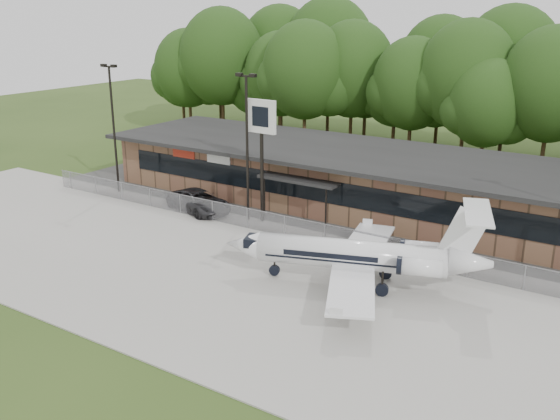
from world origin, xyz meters
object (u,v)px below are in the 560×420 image
Objects in this scene: business_jet at (361,256)px; pole_sign at (261,130)px; suv at (199,201)px; terminal at (360,178)px.

pole_sign is at bearing 131.49° from business_jet.
suv is at bearing 142.29° from business_jet.
business_jet is 1.66× the size of pole_sign.
business_jet is 2.51× the size of suv.
terminal is at bearing 97.23° from business_jet.
pole_sign is (-10.44, 5.90, 4.82)m from business_jet.
business_jet is at bearing -27.66° from pole_sign.
terminal is 2.89× the size of business_jet.
terminal is 14.55m from business_jet.
suv is 7.83m from pole_sign.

